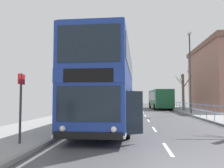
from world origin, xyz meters
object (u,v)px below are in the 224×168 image
background_building_01 (220,85)px  double_decker_bus_main (109,87)px  bare_tree_far_00 (183,91)px  background_bus_far_lane (160,99)px  bus_stop_sign_near (21,100)px  street_lamp_far_side (190,67)px

background_building_01 → double_decker_bus_main: bearing=-118.6°
double_decker_bus_main → bare_tree_far_00: 18.25m
double_decker_bus_main → background_bus_far_lane: size_ratio=1.09×
bus_stop_sign_near → bare_tree_far_00: bearing=65.0°
background_building_01 → background_bus_far_lane: bearing=-137.5°
bare_tree_far_00 → background_building_01: (11.53, 19.05, 1.76)m
background_bus_far_lane → bus_stop_sign_near: size_ratio=4.38×
double_decker_bus_main → background_bus_far_lane: (5.58, 22.93, -0.75)m
bus_stop_sign_near → street_lamp_far_side: street_lamp_far_side is taller
background_bus_far_lane → bus_stop_sign_near: bearing=-105.8°
street_lamp_far_side → background_building_01: (11.99, 24.63, -0.64)m
background_bus_far_lane → background_building_01: background_building_01 is taller
bus_stop_sign_near → double_decker_bus_main: bearing=65.9°
street_lamp_far_side → double_decker_bus_main: bearing=-124.0°
background_bus_far_lane → bare_tree_far_00: (2.23, -6.44, 0.99)m
background_building_01 → street_lamp_far_side: bearing=-116.0°
double_decker_bus_main → background_building_01: bearing=61.4°
bus_stop_sign_near → street_lamp_far_side: (9.85, 16.51, 3.34)m
street_lamp_far_side → background_building_01: background_building_01 is taller
street_lamp_far_side → background_building_01: size_ratio=0.48×
bus_stop_sign_near → background_building_01: bearing=62.0°
background_bus_far_lane → background_building_01: size_ratio=0.60×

